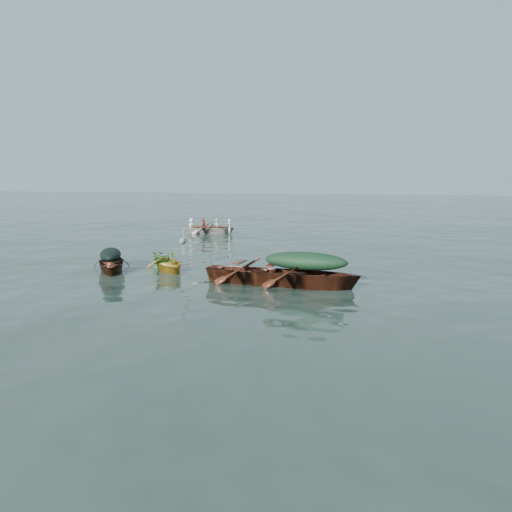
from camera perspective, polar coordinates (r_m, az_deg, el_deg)
The scene contains 13 objects.
ground at distance 15.20m, azimuth -4.45°, elevation -2.90°, with size 140.00×140.00×0.00m, color #2C3E34.
yellow_dinghy at distance 17.24m, azimuth -9.98°, elevation -1.55°, with size 1.19×2.76×0.72m, color gold.
dark_covered_boat at distance 17.53m, azimuth -16.21°, elevation -1.61°, with size 1.25×3.35×0.82m, color #472610.
green_tarp_boat at distance 14.49m, azimuth 5.64°, elevation -3.52°, with size 1.38×4.42×1.04m, color #532813.
open_wooden_boat at distance 14.89m, azimuth -0.02°, elevation -3.12°, with size 1.33×4.29×1.00m, color #512114.
rowed_boat at distance 27.45m, azimuth -5.21°, elevation 2.56°, with size 1.11×3.70×0.85m, color beige.
dark_tarp_cover at distance 17.43m, azimuth -16.30°, elevation 0.36°, with size 0.69×1.84×0.40m, color black.
green_tarp_cover at distance 14.34m, azimuth 5.69°, elevation -0.49°, with size 0.76×2.43×0.52m, color #14311C.
thwart_benches at distance 14.79m, azimuth -0.02°, elevation -1.16°, with size 0.80×2.14×0.04m, color #4D1A12, non-canonical shape.
heron at distance 17.29m, azimuth -8.32°, elevation 1.27°, with size 0.28×0.40×0.92m, color #94989C, non-canonical shape.
dinghy_weeds at distance 17.67m, azimuth -10.38°, elevation 0.86°, with size 0.70×0.90×0.60m, color #34671B.
rowers at distance 27.37m, azimuth -5.24°, elevation 4.23°, with size 1.00×2.59×0.76m, color silver.
oars at distance 27.40m, azimuth -5.23°, elevation 3.50°, with size 2.60×0.60×0.06m, color #A6773F, non-canonical shape.
Camera 1 is at (4.66, -14.10, 3.20)m, focal length 35.00 mm.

